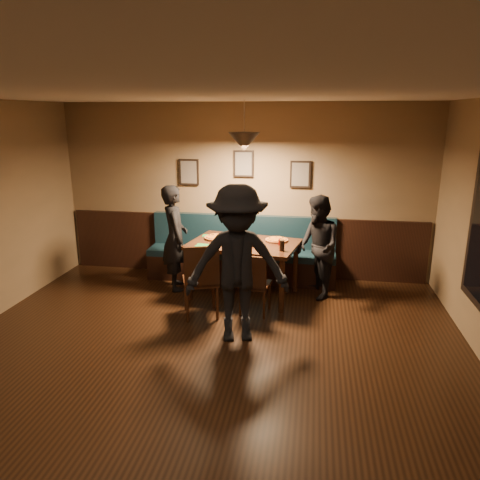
{
  "coord_description": "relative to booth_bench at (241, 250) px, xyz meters",
  "views": [
    {
      "loc": [
        1.12,
        -3.78,
        2.62
      ],
      "look_at": [
        0.15,
        2.18,
        0.95
      ],
      "focal_mm": 34.28,
      "sensor_mm": 36.0,
      "label": 1
    }
  ],
  "objects": [
    {
      "name": "floor",
      "position": [
        0.0,
        -3.2,
        -0.5
      ],
      "size": [
        7.0,
        7.0,
        0.0
      ],
      "primitive_type": "plane",
      "color": "black",
      "rests_on": "ground"
    },
    {
      "name": "ceiling",
      "position": [
        0.0,
        -3.2,
        2.3
      ],
      "size": [
        7.0,
        7.0,
        0.0
      ],
      "primitive_type": "plane",
      "rotation": [
        3.14,
        0.0,
        0.0
      ],
      "color": "silver",
      "rests_on": "ground"
    },
    {
      "name": "wall_back",
      "position": [
        0.0,
        0.3,
        0.9
      ],
      "size": [
        6.0,
        0.0,
        6.0
      ],
      "primitive_type": "plane",
      "rotation": [
        1.57,
        0.0,
        0.0
      ],
      "color": "#8C704F",
      "rests_on": "ground"
    },
    {
      "name": "wainscot",
      "position": [
        0.0,
        0.27,
        0.0
      ],
      "size": [
        5.88,
        0.06,
        1.0
      ],
      "primitive_type": "cube",
      "color": "black",
      "rests_on": "ground"
    },
    {
      "name": "booth_bench",
      "position": [
        0.0,
        0.0,
        0.0
      ],
      "size": [
        3.0,
        0.6,
        1.0
      ],
      "primitive_type": null,
      "color": "#0F232D",
      "rests_on": "ground"
    },
    {
      "name": "picture_left",
      "position": [
        -0.9,
        0.27,
        1.2
      ],
      "size": [
        0.32,
        0.04,
        0.42
      ],
      "primitive_type": "cube",
      "color": "black",
      "rests_on": "wall_back"
    },
    {
      "name": "picture_center",
      "position": [
        0.0,
        0.27,
        1.35
      ],
      "size": [
        0.32,
        0.04,
        0.42
      ],
      "primitive_type": "cube",
      "color": "black",
      "rests_on": "wall_back"
    },
    {
      "name": "picture_right",
      "position": [
        0.9,
        0.27,
        1.2
      ],
      "size": [
        0.32,
        0.04,
        0.42
      ],
      "primitive_type": "cube",
      "color": "black",
      "rests_on": "wall_back"
    },
    {
      "name": "pendant_lamp",
      "position": [
        0.15,
        -0.67,
        1.75
      ],
      "size": [
        0.44,
        0.44,
        0.25
      ],
      "primitive_type": "cone",
      "rotation": [
        3.14,
        0.0,
        0.0
      ],
      "color": "black",
      "rests_on": "ceiling"
    },
    {
      "name": "dining_table",
      "position": [
        0.15,
        -0.67,
        -0.09
      ],
      "size": [
        1.68,
        1.24,
        0.82
      ],
      "primitive_type": "cube",
      "rotation": [
        0.0,
        0.0,
        -0.18
      ],
      "color": "black",
      "rests_on": "floor"
    },
    {
      "name": "chair_near_left",
      "position": [
        -0.31,
        -1.45,
        0.01
      ],
      "size": [
        0.57,
        0.57,
        1.02
      ],
      "primitive_type": null,
      "rotation": [
        0.0,
        0.0,
        0.34
      ],
      "color": "black",
      "rests_on": "floor"
    },
    {
      "name": "chair_near_right",
      "position": [
        0.4,
        -1.26,
        -0.07
      ],
      "size": [
        0.42,
        0.42,
        0.85
      ],
      "primitive_type": null,
      "rotation": [
        0.0,
        0.0,
        -0.13
      ],
      "color": "black",
      "rests_on": "floor"
    },
    {
      "name": "diner_left",
      "position": [
        -0.93,
        -0.54,
        0.3
      ],
      "size": [
        0.59,
        0.69,
        1.61
      ],
      "primitive_type": "imported",
      "rotation": [
        0.0,
        0.0,
        1.98
      ],
      "color": "black",
      "rests_on": "floor"
    },
    {
      "name": "diner_right",
      "position": [
        1.21,
        -0.54,
        0.25
      ],
      "size": [
        0.78,
        0.88,
        1.51
      ],
      "primitive_type": "imported",
      "rotation": [
        0.0,
        0.0,
        -1.23
      ],
      "color": "black",
      "rests_on": "floor"
    },
    {
      "name": "diner_front",
      "position": [
        0.28,
        -2.02,
        0.43
      ],
      "size": [
        1.34,
        0.96,
        1.87
      ],
      "primitive_type": "imported",
      "rotation": [
        0.0,
        0.0,
        0.24
      ],
      "color": "black",
      "rests_on": "floor"
    },
    {
      "name": "pizza_a",
      "position": [
        -0.28,
        -0.53,
        0.34
      ],
      "size": [
        0.43,
        0.43,
        0.04
      ],
      "primitive_type": "cylinder",
      "rotation": [
        0.0,
        0.0,
        0.18
      ],
      "color": "gold",
      "rests_on": "dining_table"
    },
    {
      "name": "pizza_b",
      "position": [
        0.14,
        -0.81,
        0.34
      ],
      "size": [
        0.43,
        0.43,
        0.04
      ],
      "primitive_type": "cylinder",
      "rotation": [
        0.0,
        0.0,
        -0.21
      ],
      "color": "orange",
      "rests_on": "dining_table"
    },
    {
      "name": "pizza_c",
      "position": [
        0.61,
        -0.52,
        0.34
      ],
      "size": [
        0.39,
        0.39,
        0.04
      ],
      "primitive_type": "cylinder",
      "rotation": [
        0.0,
        0.0,
        0.19
      ],
      "color": "orange",
      "rests_on": "dining_table"
    },
    {
      "name": "soda_glass",
      "position": [
        0.73,
        -1.0,
        0.39
      ],
      "size": [
        0.08,
        0.08,
        0.15
      ],
      "primitive_type": "cylinder",
      "rotation": [
        0.0,
        0.0,
        -0.27
      ],
      "color": "black",
      "rests_on": "dining_table"
    },
    {
      "name": "tabasco_bottle",
      "position": [
        0.67,
        -0.73,
        0.37
      ],
      "size": [
        0.03,
        0.03,
        0.11
      ],
      "primitive_type": "cylinder",
      "rotation": [
        0.0,
        0.0,
        0.05
      ],
      "color": "#990B05",
      "rests_on": "dining_table"
    },
    {
      "name": "napkin_a",
      "position": [
        -0.47,
        -0.39,
        0.32
      ],
      "size": [
        0.14,
        0.14,
        0.01
      ],
      "primitive_type": "cube",
      "rotation": [
        0.0,
        0.0,
        0.07
      ],
      "color": "#1E732A",
      "rests_on": "dining_table"
    },
    {
      "name": "napkin_b",
      "position": [
        -0.41,
        -0.92,
        0.32
      ],
      "size": [
        0.18,
        0.18,
        0.01
      ],
      "primitive_type": "cube",
      "rotation": [
        0.0,
        0.0,
        -0.11
      ],
      "color": "#20782A",
      "rests_on": "dining_table"
    },
    {
      "name": "cutlery_set",
      "position": [
        0.08,
        -1.07,
        0.32
      ],
      "size": [
        0.17,
        0.06,
        0.0
      ],
      "primitive_type": "cube",
      "rotation": [
        0.0,
        0.0,
        1.83
      ],
      "color": "white",
      "rests_on": "dining_table"
    }
  ]
}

